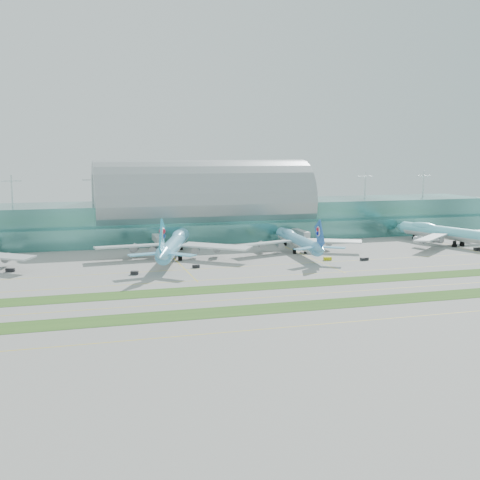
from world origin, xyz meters
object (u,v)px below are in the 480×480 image
object	(u,v)px
airliner_b	(174,244)
airliner_d	(451,233)
terminal	(204,212)
airliner_c	(298,240)

from	to	relation	value
airliner_b	airliner_d	bearing A→B (deg)	16.82
terminal	airliner_b	bearing A→B (deg)	-113.85
airliner_d	terminal	bearing A→B (deg)	133.88
terminal	airliner_b	world-z (taller)	terminal
terminal	airliner_d	distance (m)	132.25
terminal	airliner_d	bearing A→B (deg)	-28.61
airliner_b	airliner_c	xyz separation A→B (m)	(59.82, 0.95, -0.87)
terminal	airliner_d	size ratio (longest dim) A/B	4.50
airliner_d	airliner_c	bearing A→B (deg)	161.11
airliner_c	airliner_d	size ratio (longest dim) A/B	0.93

